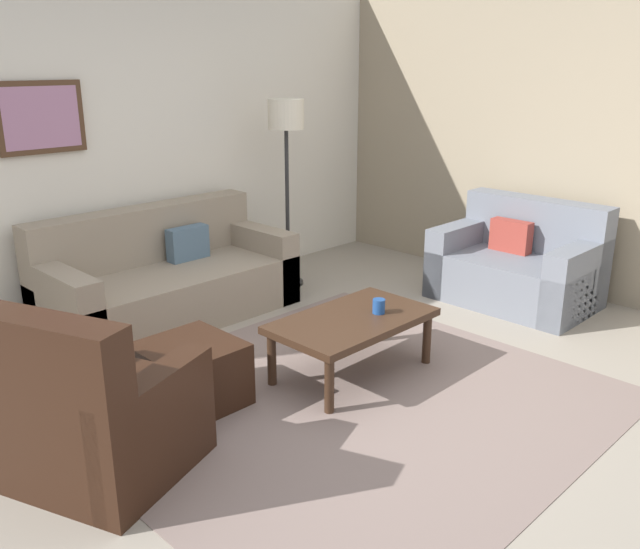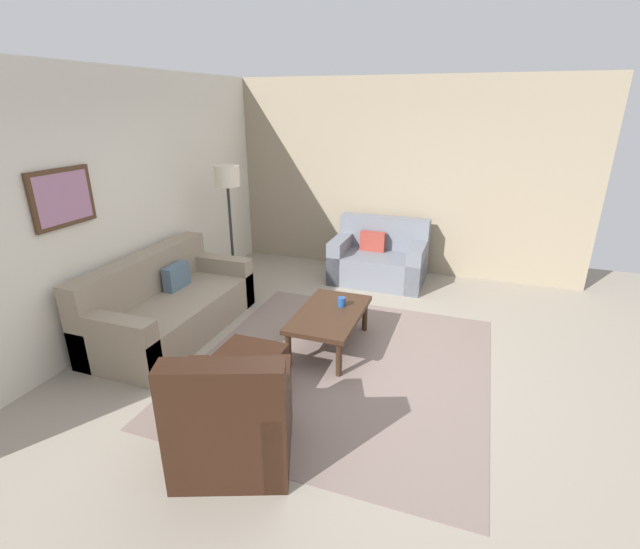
# 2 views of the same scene
# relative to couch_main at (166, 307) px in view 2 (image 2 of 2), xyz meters

# --- Properties ---
(ground_plane) EXTENTS (8.00, 8.00, 0.00)m
(ground_plane) POSITION_rel_couch_main_xyz_m (-0.05, -2.08, -0.30)
(ground_plane) COLOR gray
(rear_partition) EXTENTS (6.00, 0.12, 2.80)m
(rear_partition) POSITION_rel_couch_main_xyz_m (-0.05, 0.52, 1.10)
(rear_partition) COLOR silver
(rear_partition) RESTS_ON ground_plane
(stone_feature_panel) EXTENTS (0.12, 5.20, 2.80)m
(stone_feature_panel) POSITION_rel_couch_main_xyz_m (2.95, -2.08, 1.10)
(stone_feature_panel) COLOR gray
(stone_feature_panel) RESTS_ON ground_plane
(area_rug) EXTENTS (2.99, 2.78, 0.01)m
(area_rug) POSITION_rel_couch_main_xyz_m (-0.05, -2.08, -0.29)
(area_rug) COLOR slate
(area_rug) RESTS_ON ground_plane
(couch_main) EXTENTS (2.02, 0.94, 0.88)m
(couch_main) POSITION_rel_couch_main_xyz_m (0.00, 0.00, 0.00)
(couch_main) COLOR gray
(couch_main) RESTS_ON ground_plane
(couch_loveseat) EXTENTS (0.88, 1.31, 0.88)m
(couch_loveseat) POSITION_rel_couch_main_xyz_m (2.41, -1.90, 0.01)
(couch_loveseat) COLOR slate
(couch_loveseat) RESTS_ON ground_plane
(armchair_leather) EXTENTS (1.03, 1.03, 0.95)m
(armchair_leather) POSITION_rel_couch_main_xyz_m (-1.51, -1.72, 0.01)
(armchair_leather) COLOR black
(armchair_leather) RESTS_ON ground_plane
(ottoman) EXTENTS (0.56, 0.56, 0.40)m
(ottoman) POSITION_rel_couch_main_xyz_m (-0.73, -1.42, -0.10)
(ottoman) COLOR black
(ottoman) RESTS_ON ground_plane
(coffee_table) EXTENTS (1.10, 0.64, 0.41)m
(coffee_table) POSITION_rel_couch_main_xyz_m (0.28, -1.84, 0.06)
(coffee_table) COLOR #382316
(coffee_table) RESTS_ON ground_plane
(cup) EXTENTS (0.09, 0.09, 0.10)m
(cup) POSITION_rel_couch_main_xyz_m (0.46, -1.92, 0.16)
(cup) COLOR #1E478C
(cup) RESTS_ON coffee_table
(lamp_standing) EXTENTS (0.32, 0.32, 1.71)m
(lamp_standing) POSITION_rel_couch_main_xyz_m (1.27, -0.14, 1.11)
(lamp_standing) COLOR black
(lamp_standing) RESTS_ON ground_plane
(framed_artwork) EXTENTS (0.65, 0.04, 0.53)m
(framed_artwork) POSITION_rel_couch_main_xyz_m (-0.67, 0.43, 1.33)
(framed_artwork) COLOR #472D1C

